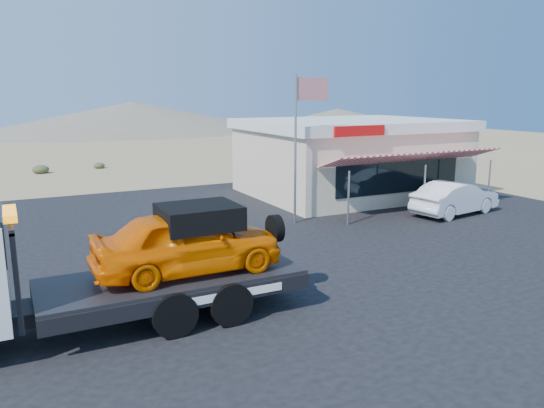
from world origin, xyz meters
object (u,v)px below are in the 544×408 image
(tow_truck, at_px, (100,263))
(white_sedan, at_px, (455,198))
(jerky_store, at_px, (349,157))
(flagpole, at_px, (301,131))

(tow_truck, xyz_separation_m, white_sedan, (15.85, 5.00, -0.82))
(tow_truck, distance_m, jerky_store, 18.41)
(white_sedan, relative_size, flagpole, 0.74)
(white_sedan, xyz_separation_m, jerky_store, (-1.29, 6.25, 1.24))
(tow_truck, xyz_separation_m, jerky_store, (14.57, 11.25, 0.42))
(tow_truck, height_order, flagpole, flagpole)
(tow_truck, distance_m, flagpole, 11.48)
(white_sedan, bearing_deg, tow_truck, 98.76)
(tow_truck, height_order, white_sedan, tow_truck)
(jerky_store, distance_m, flagpole, 7.36)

